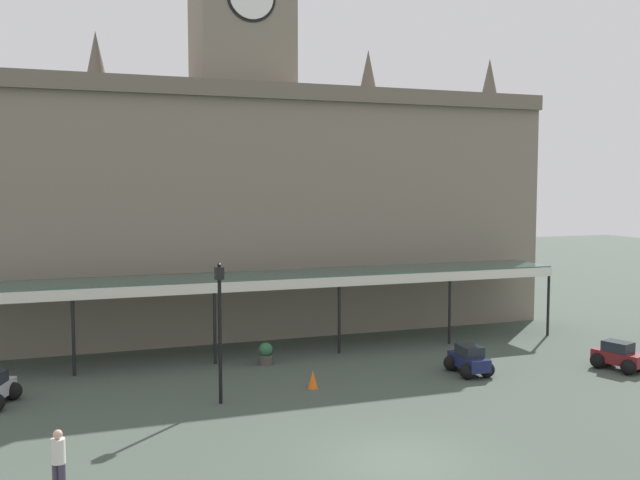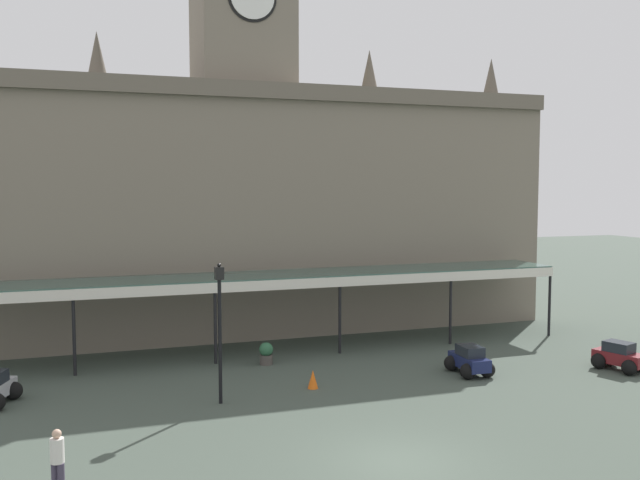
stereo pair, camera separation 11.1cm
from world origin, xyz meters
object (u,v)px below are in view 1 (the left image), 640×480
pedestrian_crossing_forecourt (58,460)px  traffic_cone (313,379)px  car_maroon_sedan (618,358)px  victorian_lamppost (220,317)px  planter_by_canopy (266,353)px  car_navy_sedan (469,362)px

pedestrian_crossing_forecourt → traffic_cone: pedestrian_crossing_forecourt is taller
car_maroon_sedan → victorian_lamppost: (-16.59, 1.04, 2.59)m
car_maroon_sedan → planter_by_canopy: bearing=157.6°
victorian_lamppost → traffic_cone: bearing=10.0°
traffic_cone → car_maroon_sedan: bearing=-7.4°
car_navy_sedan → planter_by_canopy: 8.56m
car_maroon_sedan → victorian_lamppost: bearing=176.4°
car_maroon_sedan → victorian_lamppost: 16.83m
car_navy_sedan → car_maroon_sedan: bearing=-13.5°
pedestrian_crossing_forecourt → victorian_lamppost: bearing=48.4°
car_maroon_sedan → victorian_lamppost: size_ratio=0.45×
pedestrian_crossing_forecourt → victorian_lamppost: victorian_lamppost is taller
car_maroon_sedan → pedestrian_crossing_forecourt: 22.32m
victorian_lamppost → car_maroon_sedan: bearing=-3.6°
pedestrian_crossing_forecourt → traffic_cone: size_ratio=2.36×
victorian_lamppost → traffic_cone: size_ratio=7.06×
pedestrian_crossing_forecourt → planter_by_canopy: size_ratio=1.74×
car_navy_sedan → victorian_lamppost: size_ratio=0.42×
pedestrian_crossing_forecourt → traffic_cone: 11.00m
car_navy_sedan → pedestrian_crossing_forecourt: size_ratio=1.24×
car_maroon_sedan → planter_by_canopy: car_maroon_sedan is taller
car_navy_sedan → traffic_cone: 6.69m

